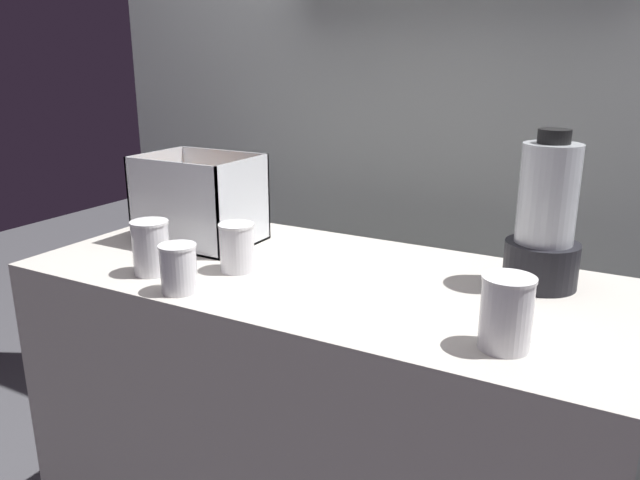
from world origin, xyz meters
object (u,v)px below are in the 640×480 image
Objects in this scene: juice_cup_mango_left at (179,271)px; juice_cup_mango_middle at (237,251)px; juice_cup_pomegranate_far_left at (151,249)px; juice_cup_mango_right at (506,317)px; blender_pitcher at (545,224)px; carrot_display_bin at (201,214)px.

juice_cup_mango_middle is at bearing 81.01° from juice_cup_mango_left.
juice_cup_mango_right is at bearing 0.55° from juice_cup_pomegranate_far_left.
carrot_display_bin is at bearing -174.10° from blender_pitcher.
blender_pitcher is at bearing 23.86° from juice_cup_pomegranate_far_left.
juice_cup_mango_right is (0.00, -0.35, -0.08)m from blender_pitcher.
juice_cup_mango_right is (0.65, -0.11, 0.01)m from juice_cup_mango_middle.
carrot_display_bin is at bearing 104.69° from juice_cup_pomegranate_far_left.
juice_cup_mango_right reaches higher than juice_cup_mango_left.
blender_pitcher is at bearing 31.80° from juice_cup_mango_left.
juice_cup_pomegranate_far_left is 1.19× the size of juice_cup_mango_left.
juice_cup_mango_left is at bearing -23.84° from juice_cup_pomegranate_far_left.
blender_pitcher is (0.88, 0.09, 0.07)m from carrot_display_bin.
blender_pitcher reaches higher than juice_cup_mango_right.
carrot_display_bin is 0.92m from juice_cup_mango_right.
juice_cup_mango_left is 0.80× the size of juice_cup_mango_right.
juice_cup_mango_middle is at bearing 170.81° from juice_cup_mango_right.
blender_pitcher is 0.36m from juice_cup_mango_right.
juice_cup_pomegranate_far_left is at bearing 156.16° from juice_cup_mango_left.
juice_cup_mango_middle is (-0.65, -0.25, -0.09)m from blender_pitcher.
juice_cup_mango_left is at bearing -174.30° from juice_cup_mango_right.
juice_cup_pomegranate_far_left is 1.10× the size of juice_cup_mango_middle.
juice_cup_mango_right is at bearing -9.19° from juice_cup_mango_middle.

